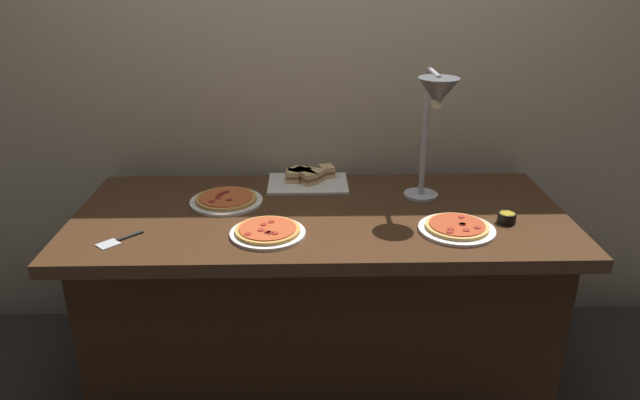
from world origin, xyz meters
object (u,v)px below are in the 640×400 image
(pizza_plate_center, at_px, (226,200))
(sauce_cup_near, at_px, (507,218))
(pizza_plate_front, at_px, (268,232))
(heat_lamp, at_px, (435,106))
(serving_spatula, at_px, (119,240))
(pizza_plate_raised_stand, at_px, (457,228))
(sandwich_platter, at_px, (307,178))

(pizza_plate_center, bearing_deg, sauce_cup_near, -11.60)
(sauce_cup_near, bearing_deg, pizza_plate_front, -174.60)
(heat_lamp, height_order, serving_spatula, heat_lamp)
(pizza_plate_center, relative_size, pizza_plate_raised_stand, 1.06)
(heat_lamp, height_order, pizza_plate_center, heat_lamp)
(pizza_plate_front, xyz_separation_m, sauce_cup_near, (0.88, 0.08, 0.01))
(heat_lamp, relative_size, serving_spatula, 3.67)
(pizza_plate_center, bearing_deg, serving_spatula, -134.32)
(sauce_cup_near, distance_m, serving_spatula, 1.41)
(pizza_plate_front, bearing_deg, heat_lamp, 19.26)
(pizza_plate_raised_stand, distance_m, serving_spatula, 1.20)
(pizza_plate_front, bearing_deg, sandwich_platter, 74.69)
(serving_spatula, bearing_deg, pizza_plate_front, 4.13)
(pizza_plate_raised_stand, distance_m, sandwich_platter, 0.74)
(pizza_plate_center, bearing_deg, sandwich_platter, 33.79)
(heat_lamp, distance_m, serving_spatula, 1.23)
(heat_lamp, bearing_deg, pizza_plate_raised_stand, -70.79)
(pizza_plate_raised_stand, relative_size, sandwich_platter, 0.80)
(pizza_plate_center, height_order, sauce_cup_near, sauce_cup_near)
(pizza_plate_center, xyz_separation_m, pizza_plate_raised_stand, (0.87, -0.29, -0.00))
(heat_lamp, relative_size, sandwich_platter, 1.55)
(pizza_plate_center, distance_m, serving_spatula, 0.48)
(pizza_plate_front, distance_m, serving_spatula, 0.52)
(sandwich_platter, relative_size, sauce_cup_near, 5.07)
(pizza_plate_raised_stand, bearing_deg, pizza_plate_center, 161.70)
(sandwich_platter, xyz_separation_m, sauce_cup_near, (0.74, -0.44, -0.00))
(pizza_plate_raised_stand, bearing_deg, pizza_plate_front, -178.64)
(pizza_plate_front, relative_size, pizza_plate_center, 0.92)
(heat_lamp, xyz_separation_m, pizza_plate_raised_stand, (0.07, -0.20, -0.40))
(pizza_plate_center, relative_size, serving_spatula, 2.02)
(heat_lamp, relative_size, pizza_plate_raised_stand, 1.92)
(pizza_plate_raised_stand, relative_size, sauce_cup_near, 4.08)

